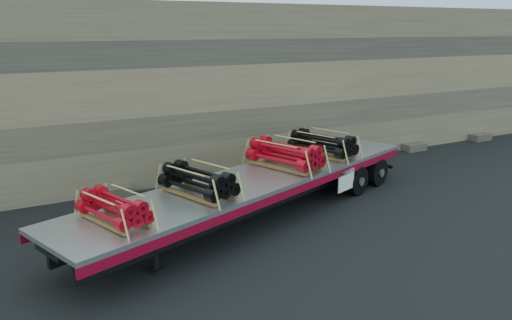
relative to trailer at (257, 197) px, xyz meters
The scene contains 7 objects.
ground 1.00m from the trailer, 148.16° to the right, with size 120.00×120.00×0.00m, color black.
rock_wall 6.76m from the trailer, 95.66° to the left, with size 44.00×3.00×7.00m, color #7A6B54.
trailer is the anchor object (origin of this frame).
bundle_front 5.36m from the trailer, 160.52° to the right, with size 1.00×1.99×0.71m, color #B30918, non-canonical shape.
bundle_midfront 2.74m from the trailer, 160.52° to the right, with size 1.14×2.27×0.81m, color black, non-canonical shape.
bundle_midrear 1.83m from the trailer, 19.48° to the left, with size 1.26×2.51×0.89m, color #B30918, non-canonical shape.
bundle_rear 3.82m from the trailer, 19.48° to the left, with size 1.20×2.39×0.85m, color black, non-canonical shape.
Camera 1 is at (-6.75, -13.14, 6.06)m, focal length 35.00 mm.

